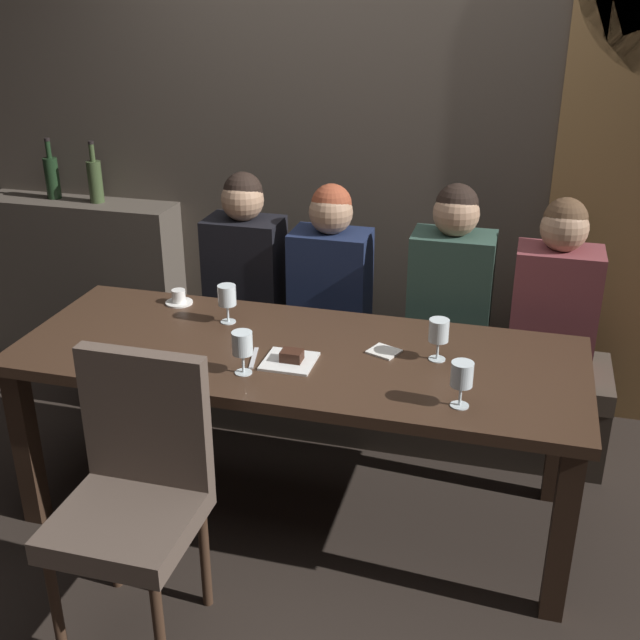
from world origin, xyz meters
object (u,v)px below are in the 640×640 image
at_px(wine_bottle_dark_red, 52,176).
at_px(fork_on_table, 254,358).
at_px(wine_bottle_pale_label, 95,180).
at_px(wine_glass_far_left, 462,375).
at_px(diner_bearded, 331,271).
at_px(wine_glass_near_left, 227,297).
at_px(espresso_cup, 179,298).
at_px(banquette_bench, 339,383).
at_px(chair_near_side, 135,482).
at_px(diner_near_end, 556,292).
at_px(diner_far_end, 451,280).
at_px(diner_redhead, 245,259).
at_px(wine_glass_far_right, 439,331).
at_px(dining_table, 298,371).
at_px(dessert_plate, 290,359).
at_px(wine_glass_end_right, 242,344).

distance_m(wine_bottle_dark_red, fork_on_table, 1.97).
height_order(wine_bottle_pale_label, wine_glass_far_left, wine_bottle_pale_label).
bearing_deg(diner_bearded, wine_bottle_dark_red, 167.90).
height_order(wine_bottle_dark_red, wine_bottle_pale_label, same).
distance_m(wine_glass_near_left, espresso_cup, 0.32).
bearing_deg(wine_glass_near_left, banquette_bench, 55.42).
xyz_separation_m(chair_near_side, diner_near_end, (1.30, 1.41, 0.26)).
relative_size(chair_near_side, diner_far_end, 1.20).
bearing_deg(wine_glass_near_left, diner_redhead, 102.42).
distance_m(chair_near_side, espresso_cup, 1.10).
height_order(wine_glass_far_right, fork_on_table, wine_glass_far_right).
bearing_deg(diner_far_end, dining_table, -127.32).
bearing_deg(dining_table, diner_far_end, 52.68).
height_order(dining_table, dessert_plate, dessert_plate).
xyz_separation_m(dining_table, diner_bearded, (-0.05, 0.70, 0.16)).
xyz_separation_m(wine_glass_near_left, dessert_plate, (0.36, -0.29, -0.10)).
relative_size(banquette_bench, fork_on_table, 14.71).
bearing_deg(wine_bottle_pale_label, chair_near_side, -58.37).
height_order(wine_bottle_dark_red, fork_on_table, wine_bottle_dark_red).
bearing_deg(diner_redhead, diner_far_end, -2.66).
distance_m(diner_near_end, espresso_cup, 1.64).
distance_m(diner_far_end, wine_glass_near_left, 1.00).
height_order(wine_glass_far_left, fork_on_table, wine_glass_far_left).
xyz_separation_m(diner_redhead, wine_bottle_dark_red, (-1.22, 0.34, 0.25)).
height_order(diner_far_end, wine_bottle_pale_label, wine_bottle_pale_label).
bearing_deg(espresso_cup, diner_near_end, 13.11).
bearing_deg(diner_bearded, banquette_bench, -3.58).
xyz_separation_m(diner_far_end, wine_glass_near_left, (-0.87, -0.49, 0.02)).
relative_size(banquette_bench, diner_bearded, 3.25).
bearing_deg(banquette_bench, wine_glass_near_left, -124.58).
xyz_separation_m(dining_table, banquette_bench, (0.00, 0.70, -0.42)).
xyz_separation_m(wine_glass_end_right, espresso_cup, (-0.50, 0.55, -0.09)).
height_order(diner_redhead, wine_glass_far_right, diner_redhead).
bearing_deg(chair_near_side, wine_glass_far_left, 24.69).
xyz_separation_m(wine_glass_far_right, dessert_plate, (-0.53, -0.17, -0.10)).
distance_m(wine_bottle_dark_red, wine_glass_far_left, 2.70).
bearing_deg(diner_redhead, wine_glass_near_left, -77.58).
distance_m(chair_near_side, diner_far_end, 1.66).
bearing_deg(diner_far_end, wine_bottle_pale_label, 169.14).
height_order(dining_table, diner_far_end, diner_far_end).
height_order(wine_bottle_dark_red, dessert_plate, wine_bottle_dark_red).
height_order(diner_redhead, wine_glass_end_right, diner_redhead).
relative_size(diner_redhead, espresso_cup, 6.61).
bearing_deg(fork_on_table, wine_glass_end_right, -100.79).
distance_m(chair_near_side, diner_bearded, 1.48).
distance_m(dining_table, wine_glass_end_right, 0.34).
height_order(wine_glass_far_right, dessert_plate, wine_glass_far_right).
bearing_deg(diner_near_end, diner_far_end, -177.73).
bearing_deg(dining_table, wine_bottle_dark_red, 148.06).
xyz_separation_m(wine_bottle_dark_red, fork_on_table, (1.55, -1.17, -0.33)).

